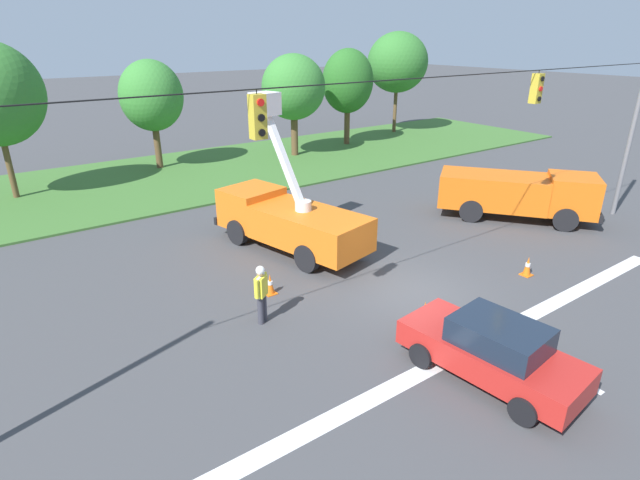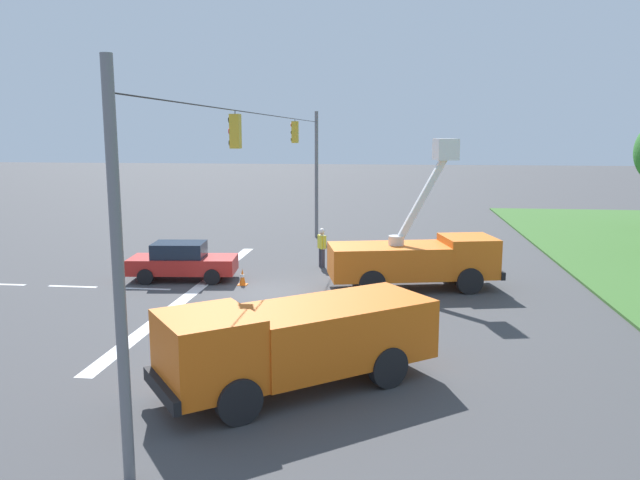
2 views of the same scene
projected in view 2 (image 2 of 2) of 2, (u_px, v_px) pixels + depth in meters
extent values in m
plane|color=#424244|center=(273.00, 293.00, 23.62)|extent=(200.00, 200.00, 0.00)
cube|color=silver|center=(195.00, 290.00, 23.98)|extent=(17.60, 0.50, 0.01)
cube|color=silver|center=(146.00, 289.00, 24.22)|extent=(0.20, 2.00, 0.01)
cube|color=silver|center=(73.00, 286.00, 24.57)|extent=(0.20, 2.00, 0.01)
cube|color=silver|center=(2.00, 284.00, 24.93)|extent=(0.20, 2.00, 0.01)
cylinder|color=slate|center=(316.00, 175.00, 35.73)|extent=(0.20, 0.20, 7.20)
cylinder|color=slate|center=(119.00, 278.00, 10.29)|extent=(0.20, 0.20, 7.20)
cylinder|color=black|center=(271.00, 116.00, 22.50)|extent=(26.00, 0.03, 0.03)
cylinder|color=black|center=(295.00, 120.00, 27.78)|extent=(0.02, 0.02, 0.10)
cube|color=gold|center=(295.00, 132.00, 27.87)|extent=(0.32, 0.28, 0.96)
cylinder|color=red|center=(291.00, 125.00, 27.83)|extent=(0.16, 0.05, 0.16)
cylinder|color=black|center=(291.00, 132.00, 27.88)|extent=(0.16, 0.05, 0.16)
cylinder|color=black|center=(292.00, 139.00, 27.94)|extent=(0.16, 0.05, 0.16)
cylinder|color=black|center=(235.00, 112.00, 17.46)|extent=(0.02, 0.02, 0.10)
cube|color=gold|center=(235.00, 131.00, 17.55)|extent=(0.32, 0.28, 0.96)
cylinder|color=black|center=(230.00, 120.00, 17.52)|extent=(0.16, 0.05, 0.16)
cylinder|color=red|center=(230.00, 131.00, 17.57)|extent=(0.16, 0.05, 0.16)
cylinder|color=black|center=(230.00, 143.00, 17.63)|extent=(0.16, 0.05, 0.16)
cube|color=orange|center=(388.00, 261.00, 23.99)|extent=(3.15, 4.83, 1.23)
cube|color=orange|center=(468.00, 256.00, 24.28)|extent=(2.51, 2.33, 1.51)
cube|color=#1E2838|center=(485.00, 249.00, 24.30)|extent=(1.87, 0.51, 0.68)
cube|color=black|center=(493.00, 270.00, 24.49)|extent=(2.21, 0.65, 0.30)
cylinder|color=black|center=(453.00, 269.00, 25.39)|extent=(0.49, 1.04, 1.00)
cylinder|color=black|center=(470.00, 281.00, 23.38)|extent=(0.49, 1.04, 1.00)
cylinder|color=black|center=(363.00, 271.00, 25.02)|extent=(0.49, 1.04, 1.00)
cylinder|color=black|center=(372.00, 283.00, 23.01)|extent=(0.49, 1.04, 1.00)
cylinder|color=silver|center=(396.00, 240.00, 23.89)|extent=(0.60, 0.60, 0.36)
cube|color=white|center=(421.00, 201.00, 23.72)|extent=(0.68, 2.05, 3.50)
cube|color=white|center=(446.00, 149.00, 23.49)|extent=(1.05, 0.98, 0.80)
cube|color=orange|center=(336.00, 331.00, 15.12)|extent=(4.53, 4.98, 1.44)
cube|color=orange|center=(208.00, 351.00, 13.49)|extent=(2.89, 2.85, 1.63)
cube|color=#1E2838|center=(177.00, 344.00, 13.10)|extent=(1.57, 1.22, 0.73)
cube|color=black|center=(161.00, 390.00, 13.08)|extent=(1.88, 1.47, 0.30)
cylinder|color=black|center=(239.00, 401.00, 12.88)|extent=(0.83, 0.97, 1.00)
cylinder|color=black|center=(205.00, 369.00, 14.63)|extent=(0.83, 0.97, 1.00)
cylinder|color=black|center=(388.00, 367.00, 14.77)|extent=(0.83, 0.97, 1.00)
cylinder|color=black|center=(342.00, 342.00, 16.52)|extent=(0.83, 0.97, 1.00)
cube|color=red|center=(183.00, 265.00, 25.62)|extent=(2.22, 4.47, 0.64)
cube|color=#192333|center=(179.00, 250.00, 25.52)|extent=(1.71, 2.21, 0.60)
cylinder|color=black|center=(219.00, 268.00, 26.51)|extent=(0.27, 0.66, 0.64)
cylinder|color=black|center=(212.00, 277.00, 24.81)|extent=(0.27, 0.66, 0.64)
cylinder|color=black|center=(157.00, 268.00, 26.54)|extent=(0.27, 0.66, 0.64)
cylinder|color=black|center=(145.00, 277.00, 24.84)|extent=(0.27, 0.66, 0.64)
cylinder|color=#383842|center=(321.00, 257.00, 28.20)|extent=(0.18, 0.18, 0.85)
cylinder|color=#383842|center=(323.00, 258.00, 28.03)|extent=(0.18, 0.18, 0.85)
cube|color=yellow|center=(322.00, 242.00, 27.99)|extent=(0.47, 0.43, 0.60)
cube|color=silver|center=(322.00, 242.00, 27.99)|extent=(0.39, 0.31, 0.62)
cylinder|color=yellow|center=(319.00, 240.00, 28.22)|extent=(0.11, 0.11, 0.55)
cylinder|color=yellow|center=(325.00, 242.00, 27.75)|extent=(0.11, 0.11, 0.55)
sphere|color=tan|center=(322.00, 232.00, 27.92)|extent=(0.22, 0.22, 0.22)
sphere|color=white|center=(322.00, 231.00, 27.91)|extent=(0.26, 0.26, 0.26)
cube|color=orange|center=(205.00, 323.00, 19.82)|extent=(0.36, 0.36, 0.03)
cone|color=orange|center=(205.00, 312.00, 19.76)|extent=(0.26, 0.26, 0.66)
cylinder|color=white|center=(205.00, 311.00, 19.75)|extent=(0.16, 0.16, 0.12)
cube|color=orange|center=(243.00, 285.00, 24.83)|extent=(0.36, 0.36, 0.03)
cone|color=orange|center=(242.00, 276.00, 24.77)|extent=(0.26, 0.26, 0.64)
cylinder|color=white|center=(242.00, 276.00, 24.77)|extent=(0.16, 0.16, 0.11)
cube|color=orange|center=(349.00, 272.00, 27.01)|extent=(0.36, 0.36, 0.03)
cone|color=orange|center=(349.00, 265.00, 26.96)|extent=(0.27, 0.27, 0.66)
cylinder|color=white|center=(349.00, 264.00, 26.95)|extent=(0.16, 0.16, 0.12)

